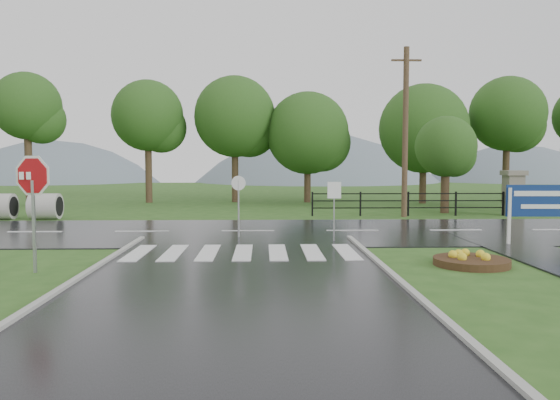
{
  "coord_description": "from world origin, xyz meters",
  "views": [
    {
      "loc": [
        0.58,
        -10.62,
        2.66
      ],
      "look_at": [
        1.1,
        6.0,
        1.5
      ],
      "focal_mm": 35.0,
      "sensor_mm": 36.0,
      "label": 1
    }
  ],
  "objects": [
    {
      "name": "hills",
      "position": [
        3.49,
        65.0,
        -15.54
      ],
      "size": [
        102.0,
        48.0,
        48.0
      ],
      "color": "slate",
      "rests_on": "ground"
    },
    {
      "name": "curb_right",
      "position": [
        3.55,
        -4.0,
        0.0
      ],
      "size": [
        0.15,
        24.0,
        0.12
      ],
      "primitive_type": "cube",
      "color": "#A3A39B",
      "rests_on": "ground"
    },
    {
      "name": "stop_sign",
      "position": [
        -4.91,
        2.53,
        2.07
      ],
      "size": [
        1.27,
        0.44,
        3.0
      ],
      "color": "#939399",
      "rests_on": "ground"
    },
    {
      "name": "flower_bed",
      "position": [
        5.93,
        3.1,
        0.14
      ],
      "size": [
        1.92,
        1.92,
        0.38
      ],
      "color": "#332111",
      "rests_on": "ground"
    },
    {
      "name": "entrance_tree_left",
      "position": [
        10.08,
        17.5,
        3.42
      ],
      "size": [
        3.16,
        3.16,
        5.04
      ],
      "color": "#3D2B1C",
      "rests_on": "ground"
    },
    {
      "name": "main_road",
      "position": [
        0.0,
        10.0,
        0.0
      ],
      "size": [
        90.0,
        8.0,
        0.04
      ],
      "primitive_type": "cube",
      "color": "black",
      "rests_on": "ground"
    },
    {
      "name": "reg_sign_small",
      "position": [
        2.92,
        7.24,
        1.43
      ],
      "size": [
        0.45,
        0.07,
        2.01
      ],
      "color": "#939399",
      "rests_on": "ground"
    },
    {
      "name": "pillar_west",
      "position": [
        13.0,
        16.0,
        1.18
      ],
      "size": [
        1.0,
        1.0,
        2.24
      ],
      "color": "gray",
      "rests_on": "ground"
    },
    {
      "name": "crosswalk",
      "position": [
        0.0,
        5.0,
        0.06
      ],
      "size": [
        6.5,
        2.8,
        0.02
      ],
      "color": "silver",
      "rests_on": "ground"
    },
    {
      "name": "walkway",
      "position": [
        8.5,
        4.0,
        0.0
      ],
      "size": [
        2.2,
        11.0,
        0.04
      ],
      "primitive_type": "cube",
      "color": "black",
      "rests_on": "ground"
    },
    {
      "name": "estate_billboard",
      "position": [
        9.44,
        6.44,
        1.33
      ],
      "size": [
        2.21,
        0.16,
        1.94
      ],
      "color": "silver",
      "rests_on": "ground"
    },
    {
      "name": "fence_west",
      "position": [
        7.75,
        16.0,
        0.72
      ],
      "size": [
        9.58,
        0.08,
        1.2
      ],
      "color": "black",
      "rests_on": "ground"
    },
    {
      "name": "reg_sign_round",
      "position": [
        -0.27,
        8.29,
        1.39
      ],
      "size": [
        0.5,
        0.14,
        2.19
      ],
      "color": "#939399",
      "rests_on": "ground"
    },
    {
      "name": "ground",
      "position": [
        0.0,
        0.0,
        0.0
      ],
      "size": [
        120.0,
        120.0,
        0.0
      ],
      "primitive_type": "plane",
      "color": "#2C551C",
      "rests_on": "ground"
    },
    {
      "name": "treeline",
      "position": [
        1.0,
        24.0,
        0.0
      ],
      "size": [
        83.2,
        5.2,
        10.0
      ],
      "color": "#224B17",
      "rests_on": "ground"
    },
    {
      "name": "utility_pole_east",
      "position": [
        7.42,
        15.5,
        4.13
      ],
      "size": [
        1.44,
        0.27,
        8.12
      ],
      "color": "#473523",
      "rests_on": "ground"
    }
  ]
}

